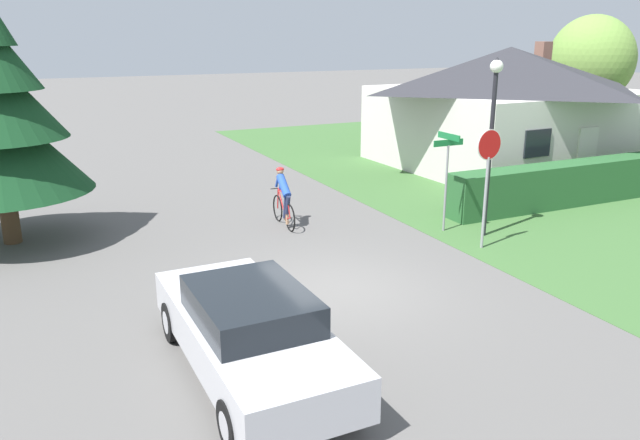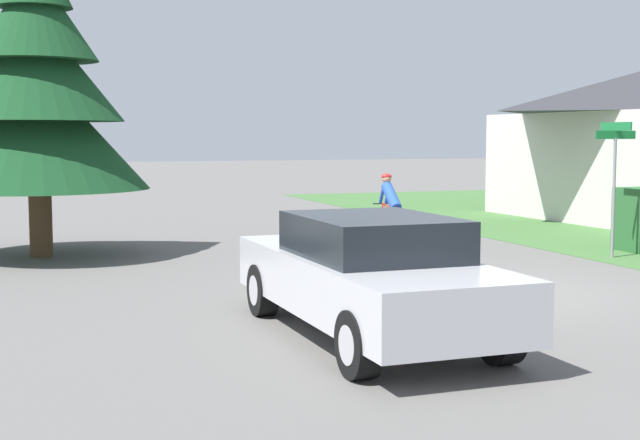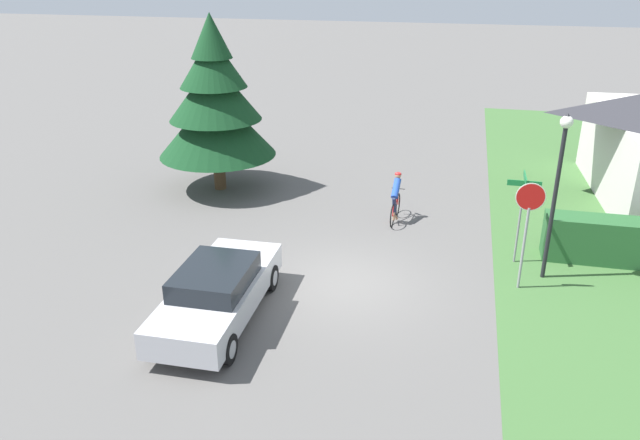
{
  "view_description": "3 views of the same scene",
  "coord_description": "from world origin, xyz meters",
  "px_view_note": "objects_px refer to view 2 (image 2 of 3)",
  "views": [
    {
      "loc": [
        -5.27,
        -10.52,
        5.04
      ],
      "look_at": [
        0.3,
        1.3,
        1.12
      ],
      "focal_mm": 35.0,
      "sensor_mm": 36.0,
      "label": 1
    },
    {
      "loc": [
        -6.54,
        -11.78,
        2.34
      ],
      "look_at": [
        -1.43,
        2.67,
        0.89
      ],
      "focal_mm": 50.0,
      "sensor_mm": 36.0,
      "label": 2
    },
    {
      "loc": [
        2.62,
        -14.29,
        8.03
      ],
      "look_at": [
        -0.94,
        1.12,
        1.29
      ],
      "focal_mm": 35.0,
      "sensor_mm": 36.0,
      "label": 3
    }
  ],
  "objects_px": {
    "sedan_left_lane": "(369,275)",
    "cyclist": "(391,215)",
    "conifer_tall_near": "(37,89)",
    "street_name_sign": "(615,164)"
  },
  "relations": [
    {
      "from": "sedan_left_lane",
      "to": "conifer_tall_near",
      "type": "relative_size",
      "value": 0.76
    },
    {
      "from": "sedan_left_lane",
      "to": "cyclist",
      "type": "xyz_separation_m",
      "value": [
        3.38,
        6.97,
        0.03
      ]
    },
    {
      "from": "cyclist",
      "to": "street_name_sign",
      "type": "relative_size",
      "value": 0.69
    },
    {
      "from": "cyclist",
      "to": "conifer_tall_near",
      "type": "xyz_separation_m",
      "value": [
        -6.7,
        1.58,
        2.47
      ]
    },
    {
      "from": "sedan_left_lane",
      "to": "street_name_sign",
      "type": "bearing_deg",
      "value": -56.85
    },
    {
      "from": "sedan_left_lane",
      "to": "cyclist",
      "type": "bearing_deg",
      "value": -26.61
    },
    {
      "from": "sedan_left_lane",
      "to": "street_name_sign",
      "type": "relative_size",
      "value": 1.84
    },
    {
      "from": "conifer_tall_near",
      "to": "cyclist",
      "type": "bearing_deg",
      "value": -13.31
    },
    {
      "from": "sedan_left_lane",
      "to": "conifer_tall_near",
      "type": "xyz_separation_m",
      "value": [
        -3.32,
        8.55,
        2.5
      ]
    },
    {
      "from": "street_name_sign",
      "to": "conifer_tall_near",
      "type": "distance_m",
      "value": 11.13
    }
  ]
}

